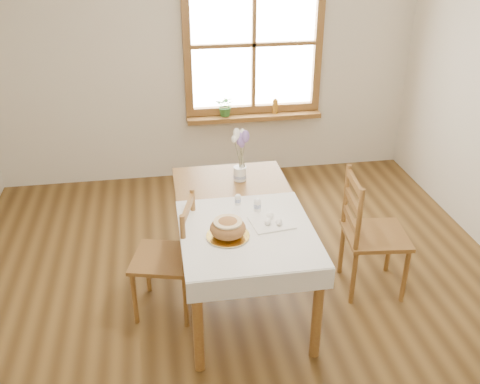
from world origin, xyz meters
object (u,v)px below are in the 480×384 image
object	(u,v)px
chair_left	(163,257)
flower_vase	(240,174)
dining_table	(240,220)
bread_plate	(228,236)
chair_right	(376,234)

from	to	relation	value
chair_left	flower_vase	distance (m)	0.92
dining_table	bread_plate	world-z (taller)	bread_plate
chair_left	flower_vase	xyz separation A→B (m)	(0.65, 0.56, 0.34)
chair_left	flower_vase	world-z (taller)	chair_left
chair_left	chair_right	bearing A→B (deg)	105.04
chair_right	flower_vase	xyz separation A→B (m)	(-0.96, 0.56, 0.31)
chair_left	dining_table	bearing A→B (deg)	113.48
chair_left	chair_right	size ratio (longest dim) A/B	0.94
chair_left	flower_vase	bearing A→B (deg)	145.48
bread_plate	flower_vase	bearing A→B (deg)	75.33
dining_table	chair_right	size ratio (longest dim) A/B	1.62
dining_table	chair_right	bearing A→B (deg)	-4.65
dining_table	chair_left	world-z (taller)	chair_left
chair_right	bread_plate	distance (m)	1.24
dining_table	chair_left	bearing A→B (deg)	-171.52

